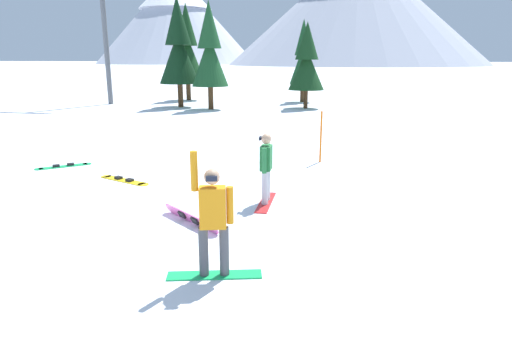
% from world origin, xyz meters
% --- Properties ---
extents(ground_plane, '(800.00, 800.00, 0.00)m').
position_xyz_m(ground_plane, '(0.00, 0.00, 0.00)').
color(ground_plane, white).
extents(snowboarder_foreground, '(1.51, 0.66, 2.01)m').
position_xyz_m(snowboarder_foreground, '(3.45, -1.04, 0.95)').
color(snowboarder_foreground, '#19B259').
rests_on(snowboarder_foreground, ground_plane).
extents(snowboarder_midground, '(0.33, 1.54, 1.66)m').
position_xyz_m(snowboarder_midground, '(3.57, 2.63, 0.87)').
color(snowboarder_midground, red).
rests_on(snowboarder_midground, ground_plane).
extents(loose_snowboard_far_spare, '(1.43, 1.30, 0.09)m').
position_xyz_m(loose_snowboard_far_spare, '(-3.34, 4.75, 0.02)').
color(loose_snowboard_far_spare, '#19B259').
rests_on(loose_snowboard_far_spare, ground_plane).
extents(loose_snowboard_near_right, '(1.79, 0.90, 0.09)m').
position_xyz_m(loose_snowboard_near_right, '(-0.67, 3.67, 0.02)').
color(loose_snowboard_near_right, yellow).
rests_on(loose_snowboard_near_right, ground_plane).
extents(loose_snowboard_near_left, '(1.60, 1.21, 0.24)m').
position_xyz_m(loose_snowboard_near_left, '(2.29, 0.98, 0.13)').
color(loose_snowboard_near_left, pink).
rests_on(loose_snowboard_near_left, ground_plane).
extents(trail_marker_pole, '(0.06, 0.06, 1.67)m').
position_xyz_m(trail_marker_pole, '(4.53, 7.11, 0.84)').
color(trail_marker_pole, orange).
rests_on(trail_marker_pole, ground_plane).
extents(pine_tree_twin, '(2.40, 2.40, 5.65)m').
position_xyz_m(pine_tree_twin, '(2.44, 22.82, 3.08)').
color(pine_tree_twin, '#472D19').
rests_on(pine_tree_twin, ground_plane).
extents(pine_tree_broad, '(2.61, 2.61, 7.49)m').
position_xyz_m(pine_tree_broad, '(-7.44, 26.71, 4.08)').
color(pine_tree_broad, '#472D19').
rests_on(pine_tree_broad, ground_plane).
extents(pine_tree_slender, '(2.73, 2.73, 7.33)m').
position_xyz_m(pine_tree_slender, '(-6.18, 21.81, 3.99)').
color(pine_tree_slender, '#472D19').
rests_on(pine_tree_slender, ground_plane).
extents(pine_tree_short, '(2.40, 2.40, 6.89)m').
position_xyz_m(pine_tree_short, '(-3.67, 20.88, 3.75)').
color(pine_tree_short, '#472D19').
rests_on(pine_tree_short, ground_plane).
extents(pine_tree_leaning, '(2.00, 2.00, 6.18)m').
position_xyz_m(pine_tree_leaning, '(1.73, 27.11, 3.36)').
color(pine_tree_leaning, '#472D19').
rests_on(pine_tree_leaning, ground_plane).
extents(ski_lift_tower, '(3.88, 0.36, 11.75)m').
position_xyz_m(ski_lift_tower, '(-12.02, 22.59, 6.73)').
color(ski_lift_tower, '#595B60').
rests_on(ski_lift_tower, ground_plane).
extents(peak_north_spur, '(93.56, 93.56, 51.17)m').
position_xyz_m(peak_north_spur, '(-97.14, 245.81, 26.74)').
color(peak_north_spur, '#B2B7C6').
rests_on(peak_north_spur, ground_plane).
extents(peak_central_summit, '(122.80, 122.80, 53.43)m').
position_xyz_m(peak_central_summit, '(6.00, 218.22, 27.92)').
color(peak_central_summit, '#9EA3B2').
rests_on(peak_central_summit, ground_plane).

